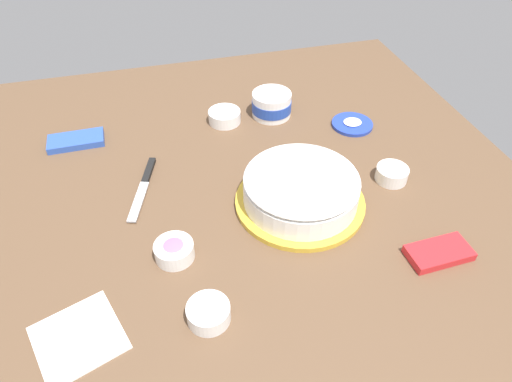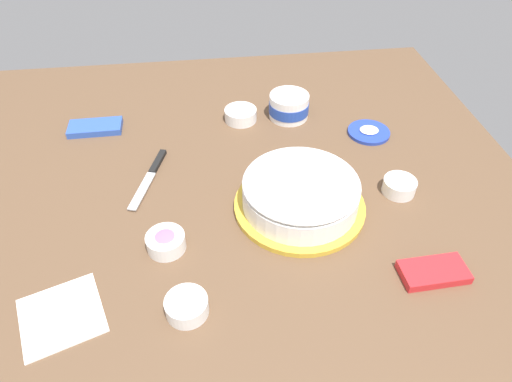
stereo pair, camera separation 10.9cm
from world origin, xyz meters
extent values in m
plane|color=brown|center=(0.00, 0.00, 0.00)|extent=(1.54, 1.54, 0.00)
cylinder|color=gold|center=(-0.16, 0.05, 0.01)|extent=(0.31, 0.31, 0.01)
cylinder|color=brown|center=(-0.16, 0.05, 0.04)|extent=(0.25, 0.25, 0.05)
cylinder|color=white|center=(-0.16, 0.05, 0.04)|extent=(0.27, 0.27, 0.06)
ellipsoid|color=white|center=(-0.16, 0.05, 0.08)|extent=(0.27, 0.27, 0.04)
cylinder|color=white|center=(-0.20, -0.35, 0.04)|extent=(0.12, 0.12, 0.07)
cylinder|color=#2347B2|center=(-0.20, -0.35, 0.03)|extent=(0.12, 0.12, 0.03)
cylinder|color=white|center=(-0.20, -0.35, 0.07)|extent=(0.10, 0.10, 0.01)
cylinder|color=#233DAD|center=(-0.42, -0.23, 0.01)|extent=(0.12, 0.12, 0.01)
ellipsoid|color=white|center=(-0.42, -0.23, 0.01)|extent=(0.05, 0.05, 0.01)
cube|color=silver|center=(0.22, -0.05, 0.01)|extent=(0.06, 0.14, 0.00)
cube|color=black|center=(0.19, -0.16, 0.01)|extent=(0.04, 0.10, 0.01)
cylinder|color=white|center=(0.12, 0.31, 0.02)|extent=(0.08, 0.08, 0.04)
cylinder|color=green|center=(0.12, 0.31, 0.02)|extent=(0.07, 0.07, 0.01)
ellipsoid|color=green|center=(0.12, 0.31, 0.03)|extent=(0.06, 0.06, 0.02)
cylinder|color=white|center=(-0.41, 0.03, 0.02)|extent=(0.08, 0.08, 0.04)
cylinder|color=yellow|center=(-0.41, 0.03, 0.02)|extent=(0.07, 0.07, 0.01)
ellipsoid|color=yellow|center=(-0.41, 0.03, 0.02)|extent=(0.06, 0.06, 0.02)
cylinder|color=white|center=(-0.05, -0.35, 0.02)|extent=(0.10, 0.10, 0.04)
cylinder|color=blue|center=(-0.05, -0.35, 0.02)|extent=(0.08, 0.08, 0.01)
ellipsoid|color=blue|center=(-0.05, -0.35, 0.03)|extent=(0.07, 0.07, 0.02)
cylinder|color=white|center=(0.16, 0.14, 0.02)|extent=(0.09, 0.09, 0.04)
cylinder|color=pink|center=(0.16, 0.14, 0.02)|extent=(0.07, 0.07, 0.01)
ellipsoid|color=pink|center=(0.16, 0.14, 0.03)|extent=(0.06, 0.06, 0.02)
cube|color=#2D51B2|center=(0.38, -0.35, 0.01)|extent=(0.15, 0.08, 0.02)
cube|color=red|center=(-0.39, 0.29, 0.01)|extent=(0.14, 0.08, 0.02)
cube|color=white|center=(0.36, 0.29, 0.00)|extent=(0.19, 0.19, 0.01)
camera|label=1|loc=(0.16, 0.80, 0.77)|focal=31.96mm
camera|label=2|loc=(0.05, 0.82, 0.77)|focal=31.96mm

